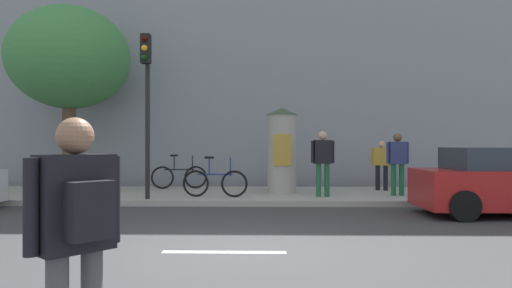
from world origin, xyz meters
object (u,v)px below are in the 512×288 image
at_px(pedestrian_in_dark_shirt, 323,158).
at_px(parked_car_dark, 511,183).
at_px(pedestrian_in_light_jacket, 382,161).
at_px(pedestrian_with_bag, 77,225).
at_px(bicycle_leaning, 179,176).
at_px(bicycle_upright, 215,183).
at_px(poster_column, 282,150).
at_px(pedestrian_tallest, 398,159).
at_px(traffic_light, 146,88).
at_px(street_tree, 69,59).

height_order(pedestrian_in_dark_shirt, parked_car_dark, pedestrian_in_dark_shirt).
xyz_separation_m(pedestrian_in_light_jacket, parked_car_dark, (1.82, -4.13, -0.32)).
distance_m(pedestrian_with_bag, bicycle_leaning, 12.16).
relative_size(bicycle_leaning, bicycle_upright, 0.99).
xyz_separation_m(poster_column, parked_car_dark, (4.92, -3.35, -0.69)).
xyz_separation_m(pedestrian_in_light_jacket, bicycle_upright, (-4.94, -1.96, -0.50)).
bearing_deg(bicycle_upright, pedestrian_tallest, 5.19).
bearing_deg(pedestrian_tallest, bicycle_upright, -174.81).
xyz_separation_m(traffic_light, bicycle_leaning, (0.29, 2.98, -2.46)).
bearing_deg(traffic_light, pedestrian_in_dark_shirt, 8.94).
height_order(traffic_light, poster_column, traffic_light).
distance_m(traffic_light, pedestrian_in_light_jacket, 7.37).
relative_size(pedestrian_in_light_jacket, pedestrian_in_dark_shirt, 0.86).
bearing_deg(traffic_light, pedestrian_tallest, 8.86).
distance_m(bicycle_upright, parked_car_dark, 7.10).
bearing_deg(poster_column, pedestrian_in_dark_shirt, -44.16).
relative_size(traffic_light, bicycle_leaning, 2.41).
distance_m(pedestrian_in_dark_shirt, bicycle_leaning, 4.92).
relative_size(street_tree, bicycle_leaning, 3.22).
bearing_deg(poster_column, traffic_light, -153.48).
bearing_deg(bicycle_leaning, pedestrian_with_bag, -82.56).
bearing_deg(pedestrian_in_dark_shirt, street_tree, 168.05).
bearing_deg(street_tree, traffic_light, -37.96).
height_order(street_tree, pedestrian_in_light_jacket, street_tree).
relative_size(traffic_light, bicycle_upright, 2.39).
height_order(poster_column, street_tree, street_tree).
relative_size(pedestrian_tallest, bicycle_leaning, 0.98).
relative_size(street_tree, pedestrian_in_light_jacket, 3.71).
bearing_deg(pedestrian_tallest, bicycle_leaning, 163.24).
relative_size(poster_column, bicycle_leaning, 1.42).
distance_m(poster_column, street_tree, 7.12).
bearing_deg(bicycle_leaning, street_tree, -168.85).
relative_size(traffic_light, pedestrian_in_light_jacket, 2.78).
bearing_deg(pedestrian_tallest, street_tree, 172.45).
xyz_separation_m(pedestrian_with_bag, pedestrian_in_light_jacket, (4.77, 11.62, -0.00)).
xyz_separation_m(traffic_light, poster_column, (3.54, 1.77, -1.59)).
bearing_deg(pedestrian_with_bag, street_tree, 113.06).
height_order(street_tree, parked_car_dark, street_tree).
xyz_separation_m(traffic_light, street_tree, (-2.99, 2.33, 1.21)).
bearing_deg(parked_car_dark, pedestrian_in_light_jacket, 113.74).
bearing_deg(pedestrian_in_light_jacket, traffic_light, -159.01).
height_order(street_tree, pedestrian_with_bag, street_tree).
relative_size(pedestrian_with_bag, bicycle_leaning, 0.99).
bearing_deg(pedestrian_with_bag, bicycle_leaning, 97.44).
relative_size(street_tree, pedestrian_with_bag, 3.25).
bearing_deg(street_tree, parked_car_dark, -18.90).
distance_m(poster_column, parked_car_dark, 5.99).
relative_size(pedestrian_with_bag, bicycle_upright, 0.98).
distance_m(traffic_light, parked_car_dark, 8.90).
xyz_separation_m(pedestrian_tallest, pedestrian_in_dark_shirt, (-2.10, -0.32, 0.04)).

